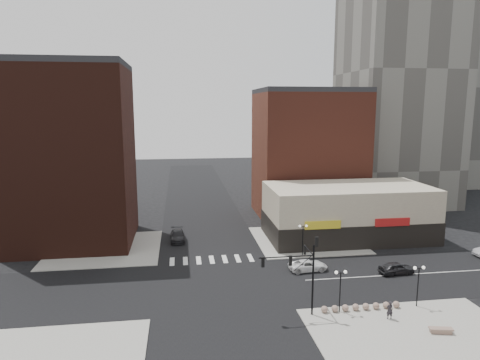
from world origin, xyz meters
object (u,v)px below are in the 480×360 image
object	(u,v)px
street_lamp_se_a	(341,280)
white_suv	(308,265)
street_lamp_se_b	(419,276)
traffic_signal	(302,265)
dark_sedan_north	(178,236)
dark_sedan_east	(397,268)
stone_bench	(441,330)
pedestrian	(390,310)
street_lamp_ne	(303,232)

from	to	relation	value
street_lamp_se_a	white_suv	distance (m)	11.18
street_lamp_se_a	street_lamp_se_b	distance (m)	8.00
traffic_signal	dark_sedan_north	xyz separation A→B (m)	(-11.74, 24.79, -4.21)
dark_sedan_east	stone_bench	world-z (taller)	dark_sedan_east
street_lamp_se_a	white_suv	xyz separation A→B (m)	(0.21, 10.86, -2.64)
street_lamp_se_b	dark_sedan_east	size ratio (longest dim) A/B	0.98
dark_sedan_east	pedestrian	bearing A→B (deg)	143.69
dark_sedan_north	pedestrian	distance (m)	33.35
traffic_signal	dark_sedan_east	xyz separation A→B (m)	(14.05, 8.18, -4.24)
pedestrian	stone_bench	world-z (taller)	pedestrian
street_lamp_ne	pedestrian	bearing A→B (deg)	-80.30
street_lamp_se_a	dark_sedan_north	distance (m)	29.50
dark_sedan_north	white_suv	bearing A→B (deg)	-43.07
street_lamp_se_a	traffic_signal	bearing A→B (deg)	177.43
street_lamp_se_b	pedestrian	size ratio (longest dim) A/B	2.40
street_lamp_se_b	pedestrian	distance (m)	4.98
street_lamp_se_a	pedestrian	distance (m)	5.11
dark_sedan_north	stone_bench	size ratio (longest dim) A/B	2.48
street_lamp_se_b	street_lamp_ne	xyz separation A→B (m)	(-7.00, 16.00, 0.00)
traffic_signal	street_lamp_se_a	xyz separation A→B (m)	(3.76, -0.17, -1.67)
pedestrian	stone_bench	xyz separation A→B (m)	(3.24, -3.04, -0.62)
street_lamp_ne	stone_bench	bearing A→B (deg)	-73.31
street_lamp_ne	stone_bench	world-z (taller)	street_lamp_ne
traffic_signal	dark_sedan_east	size ratio (longest dim) A/B	1.84
dark_sedan_east	pedestrian	world-z (taller)	pedestrian
street_lamp_ne	pedestrian	xyz separation A→B (m)	(3.08, -18.03, -2.30)
pedestrian	stone_bench	distance (m)	4.49
white_suv	dark_sedan_north	world-z (taller)	dark_sedan_north
street_lamp_ne	white_suv	xyz separation A→B (m)	(-0.79, -5.14, -2.64)
traffic_signal	white_suv	distance (m)	12.19
stone_bench	street_lamp_se_a	bearing A→B (deg)	157.31
traffic_signal	white_suv	size ratio (longest dim) A/B	1.65
traffic_signal	dark_sedan_east	bearing A→B (deg)	30.19
white_suv	stone_bench	bearing A→B (deg)	-160.40
dark_sedan_east	street_lamp_se_b	bearing A→B (deg)	159.24
traffic_signal	street_lamp_se_a	world-z (taller)	traffic_signal
street_lamp_ne	dark_sedan_east	distance (m)	12.31
street_lamp_ne	pedestrian	world-z (taller)	street_lamp_ne
white_suv	street_lamp_se_a	bearing A→B (deg)	174.46
street_lamp_se_a	street_lamp_ne	world-z (taller)	same
street_lamp_se_a	stone_bench	distance (m)	9.37
street_lamp_se_b	pedestrian	world-z (taller)	street_lamp_se_b
street_lamp_se_b	street_lamp_ne	bearing A→B (deg)	113.63
pedestrian	street_lamp_se_b	bearing A→B (deg)	-150.03
white_suv	pedestrian	size ratio (longest dim) A/B	2.72
white_suv	pedestrian	xyz separation A→B (m)	(3.88, -12.89, 0.33)
dark_sedan_east	street_lamp_ne	bearing A→B (deg)	45.10
street_lamp_se_a	dark_sedan_north	bearing A→B (deg)	121.85
street_lamp_ne	traffic_signal	bearing A→B (deg)	-106.75
traffic_signal	stone_bench	size ratio (longest dim) A/B	3.74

